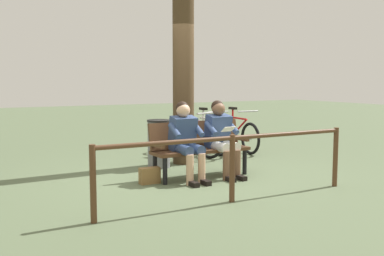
% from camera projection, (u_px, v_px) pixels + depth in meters
% --- Properties ---
extents(ground_plane, '(40.00, 40.00, 0.00)m').
position_uv_depth(ground_plane, '(191.00, 178.00, 7.09)').
color(ground_plane, '#566647').
extents(bench, '(1.61, 0.52, 0.87)m').
position_uv_depth(bench, '(199.00, 145.00, 7.15)').
color(bench, '#51331E').
rests_on(bench, ground).
extents(person_reading, '(0.50, 0.77, 1.20)m').
position_uv_depth(person_reading, '(221.00, 135.00, 7.15)').
color(person_reading, '#334772').
rests_on(person_reading, ground).
extents(person_companion, '(0.50, 0.77, 1.20)m').
position_uv_depth(person_companion, '(186.00, 137.00, 6.83)').
color(person_companion, '#334772').
rests_on(person_companion, ground).
extents(handbag, '(0.30, 0.15, 0.24)m').
position_uv_depth(handbag, '(150.00, 176.00, 6.67)').
color(handbag, olive).
rests_on(handbag, ground).
extents(tree_trunk, '(0.38, 0.38, 3.69)m').
position_uv_depth(tree_trunk, '(183.00, 62.00, 8.12)').
color(tree_trunk, '#4C3823').
rests_on(tree_trunk, ground).
extents(litter_bin, '(0.40, 0.40, 0.83)m').
position_uv_depth(litter_bin, '(159.00, 144.00, 7.88)').
color(litter_bin, slate).
rests_on(litter_bin, ground).
extents(bicycle_purple, '(0.48, 1.68, 0.94)m').
position_uv_depth(bicycle_purple, '(237.00, 134.00, 9.68)').
color(bicycle_purple, black).
rests_on(bicycle_purple, ground).
extents(bicycle_orange, '(0.48, 1.68, 0.94)m').
position_uv_depth(bicycle_orange, '(207.00, 135.00, 9.50)').
color(bicycle_orange, black).
rests_on(bicycle_orange, ground).
extents(bicycle_black, '(0.69, 1.60, 0.94)m').
position_uv_depth(bicycle_black, '(189.00, 138.00, 9.07)').
color(bicycle_black, black).
rests_on(bicycle_black, ground).
extents(railing_fence, '(3.61, 0.09, 0.85)m').
position_uv_depth(railing_fence, '(232.00, 154.00, 5.63)').
color(railing_fence, '#51331E').
rests_on(railing_fence, ground).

